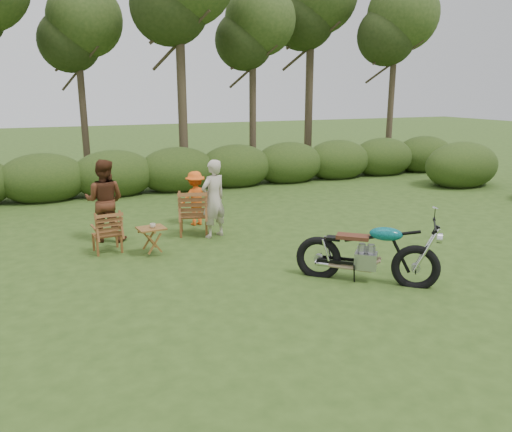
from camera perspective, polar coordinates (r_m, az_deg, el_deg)
name	(u,v)px	position (r m, az deg, el deg)	size (l,w,h in m)	color
ground	(314,289)	(8.32, 6.69, -8.30)	(80.00, 80.00, 0.00)	#2C4517
tree_line	(183,69)	(16.96, -8.33, 16.31)	(22.52, 11.62, 8.14)	#3C2E21
motorcycle	(365,281)	(8.80, 12.31, -7.25)	(2.27, 0.86, 1.29)	#0B989A
lawn_chair_right	(194,234)	(11.35, -7.09, -2.07)	(0.72, 0.72, 1.04)	#5C3417
lawn_chair_left	(108,252)	(10.51, -16.54, -3.93)	(0.59, 0.59, 0.86)	brown
side_table	(152,241)	(10.04, -11.81, -2.82)	(0.54, 0.45, 0.55)	brown
cup	(153,226)	(9.93, -11.72, -1.08)	(0.11, 0.11, 0.09)	beige
adult_a	(214,237)	(11.13, -4.79, -2.35)	(0.63, 0.41, 1.72)	#BCAE9B
adult_b	(108,240)	(11.30, -16.60, -2.66)	(0.86, 0.67, 1.76)	#4D2716
child	(196,224)	(12.15, -6.83, -0.96)	(0.84, 0.48, 1.30)	#F45A16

